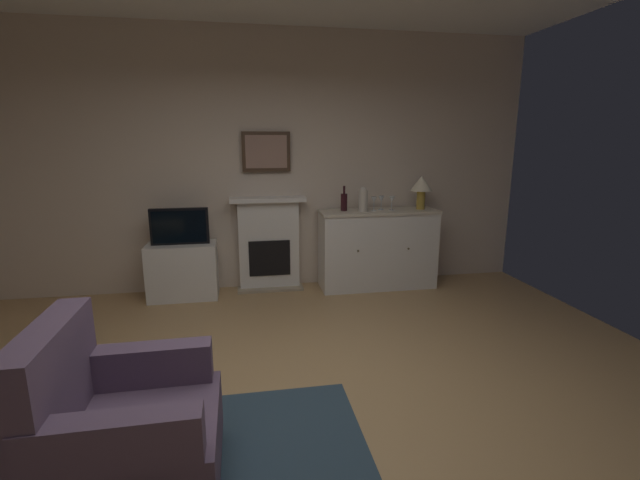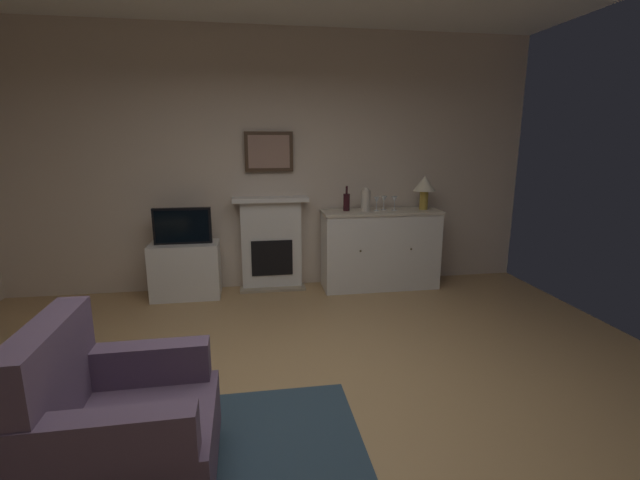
# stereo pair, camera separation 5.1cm
# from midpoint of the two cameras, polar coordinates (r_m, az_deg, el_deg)

# --- Properties ---
(ground_plane) EXTENTS (6.22, 5.47, 0.10)m
(ground_plane) POSITION_cam_midpoint_polar(r_m,az_deg,el_deg) (3.07, -2.78, -22.63)
(ground_plane) COLOR tan
(ground_plane) RESTS_ON ground
(wall_rear) EXTENTS (6.22, 0.06, 2.97)m
(wall_rear) POSITION_cam_midpoint_polar(r_m,az_deg,el_deg) (5.21, -6.86, 9.98)
(wall_rear) COLOR beige
(wall_rear) RESTS_ON ground_plane
(area_rug) EXTENTS (2.21, 1.41, 0.02)m
(area_rug) POSITION_cam_midpoint_polar(r_m,az_deg,el_deg) (2.74, -19.92, -27.05)
(area_rug) COLOR #2D4251
(area_rug) RESTS_ON ground_plane
(fireplace_unit) EXTENTS (0.87, 0.30, 1.10)m
(fireplace_unit) POSITION_cam_midpoint_polar(r_m,az_deg,el_deg) (5.21, -6.97, -0.44)
(fireplace_unit) COLOR white
(fireplace_unit) RESTS_ON ground_plane
(framed_picture) EXTENTS (0.55, 0.04, 0.45)m
(framed_picture) POSITION_cam_midpoint_polar(r_m,az_deg,el_deg) (5.12, -7.33, 11.36)
(framed_picture) COLOR #473323
(sideboard_cabinet) EXTENTS (1.40, 0.49, 0.94)m
(sideboard_cabinet) POSITION_cam_midpoint_polar(r_m,az_deg,el_deg) (5.28, 7.22, -1.15)
(sideboard_cabinet) COLOR white
(sideboard_cabinet) RESTS_ON ground_plane
(table_lamp) EXTENTS (0.26, 0.26, 0.40)m
(table_lamp) POSITION_cam_midpoint_polar(r_m,az_deg,el_deg) (5.33, 12.83, 6.93)
(table_lamp) COLOR #B79338
(table_lamp) RESTS_ON sideboard_cabinet
(wine_bottle) EXTENTS (0.08, 0.08, 0.29)m
(wine_bottle) POSITION_cam_midpoint_polar(r_m,az_deg,el_deg) (5.10, 2.86, 5.02)
(wine_bottle) COLOR #331419
(wine_bottle) RESTS_ON sideboard_cabinet
(wine_glass_left) EXTENTS (0.07, 0.07, 0.16)m
(wine_glass_left) POSITION_cam_midpoint_polar(r_m,az_deg,el_deg) (5.12, 6.78, 5.15)
(wine_glass_left) COLOR silver
(wine_glass_left) RESTS_ON sideboard_cabinet
(wine_glass_center) EXTENTS (0.07, 0.07, 0.16)m
(wine_glass_center) POSITION_cam_midpoint_polar(r_m,az_deg,el_deg) (5.22, 7.72, 5.26)
(wine_glass_center) COLOR silver
(wine_glass_center) RESTS_ON sideboard_cabinet
(wine_glass_right) EXTENTS (0.07, 0.07, 0.16)m
(wine_glass_right) POSITION_cam_midpoint_polar(r_m,az_deg,el_deg) (5.20, 9.08, 5.19)
(wine_glass_right) COLOR silver
(wine_glass_right) RESTS_ON sideboard_cabinet
(vase_decorative) EXTENTS (0.11, 0.11, 0.28)m
(vase_decorative) POSITION_cam_midpoint_polar(r_m,az_deg,el_deg) (5.06, 5.35, 5.30)
(vase_decorative) COLOR beige
(vase_decorative) RESTS_ON sideboard_cabinet
(tv_cabinet) EXTENTS (0.75, 0.42, 0.62)m
(tv_cabinet) POSITION_cam_midpoint_polar(r_m,az_deg,el_deg) (5.15, -17.70, -3.83)
(tv_cabinet) COLOR white
(tv_cabinet) RESTS_ON ground_plane
(tv_set) EXTENTS (0.62, 0.07, 0.40)m
(tv_set) POSITION_cam_midpoint_polar(r_m,az_deg,el_deg) (5.01, -18.13, 1.70)
(tv_set) COLOR black
(tv_set) RESTS_ON tv_cabinet
(armchair) EXTENTS (0.82, 0.79, 0.92)m
(armchair) POSITION_cam_midpoint_polar(r_m,az_deg,el_deg) (2.50, -25.26, -21.15)
(armchair) COLOR #604C66
(armchair) RESTS_ON ground_plane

